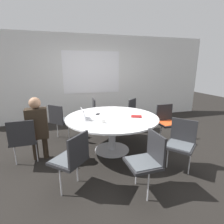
% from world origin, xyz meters
% --- Properties ---
extents(ground_plane, '(16.00, 16.00, 0.00)m').
position_xyz_m(ground_plane, '(0.00, 0.00, 0.00)').
color(ground_plane, black).
extents(wall_back, '(8.00, 0.07, 2.70)m').
position_xyz_m(wall_back, '(0.00, 2.39, 1.35)').
color(wall_back, silver).
rests_on(wall_back, ground_plane).
extents(conference_table, '(1.88, 1.88, 0.74)m').
position_xyz_m(conference_table, '(0.00, 0.00, 0.63)').
color(conference_table, '#B7B7BC').
rests_on(conference_table, ground_plane).
extents(chair_0, '(0.46, 0.44, 0.88)m').
position_xyz_m(chair_0, '(-1.66, -0.14, 0.53)').
color(chair_0, '#262628').
rests_on(chair_0, ground_plane).
extents(chair_1, '(0.61, 0.61, 0.88)m').
position_xyz_m(chair_1, '(-0.88, -1.04, 0.53)').
color(chair_1, '#262628').
rests_on(chair_1, ground_plane).
extents(chair_2, '(0.44, 0.45, 0.88)m').
position_xyz_m(chair_2, '(0.12, -1.36, 0.53)').
color(chair_2, '#262628').
rests_on(chair_2, ground_plane).
extents(chair_3, '(0.60, 0.61, 0.88)m').
position_xyz_m(chair_3, '(0.92, -1.00, 0.53)').
color(chair_3, '#262628').
rests_on(chair_3, ground_plane).
extents(chair_4, '(0.45, 0.43, 0.88)m').
position_xyz_m(chair_4, '(1.36, 0.10, 0.53)').
color(chair_4, '#262628').
rests_on(chair_4, ground_plane).
extents(chair_5, '(0.61, 0.61, 0.88)m').
position_xyz_m(chair_5, '(0.96, 0.96, 0.53)').
color(chair_5, '#262628').
rests_on(chair_5, ground_plane).
extents(chair_6, '(0.44, 0.46, 0.88)m').
position_xyz_m(chair_6, '(-0.00, 1.36, 0.53)').
color(chair_6, '#262628').
rests_on(chair_6, ground_plane).
extents(chair_7, '(0.61, 0.61, 0.88)m').
position_xyz_m(chair_7, '(-1.04, 0.88, 0.53)').
color(chair_7, '#262628').
rests_on(chair_7, ground_plane).
extents(person_0, '(0.37, 0.27, 1.23)m').
position_xyz_m(person_0, '(-1.42, -0.05, 0.72)').
color(person_0, '#2D2319').
rests_on(person_0, ground_plane).
extents(laptop, '(0.24, 0.29, 0.21)m').
position_xyz_m(laptop, '(-0.53, -0.02, 0.80)').
color(laptop, silver).
rests_on(laptop, conference_table).
extents(spiral_notebook, '(0.25, 0.22, 0.02)m').
position_xyz_m(spiral_notebook, '(0.48, -0.14, 0.75)').
color(spiral_notebook, maroon).
rests_on(spiral_notebook, conference_table).
extents(coffee_cup, '(0.09, 0.09, 0.08)m').
position_xyz_m(coffee_cup, '(-0.27, -0.33, 0.78)').
color(coffee_cup, white).
rests_on(coffee_cup, conference_table).
extents(cell_phone, '(0.12, 0.16, 0.01)m').
position_xyz_m(cell_phone, '(-0.24, 0.26, 0.75)').
color(cell_phone, black).
rests_on(cell_phone, conference_table).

